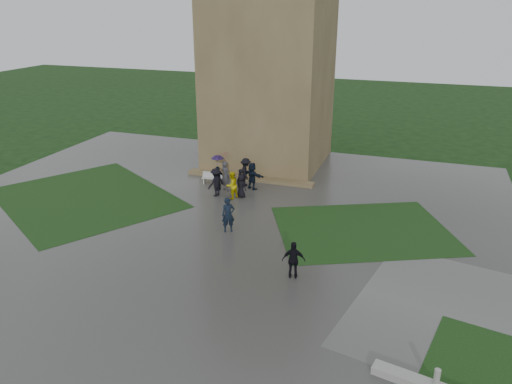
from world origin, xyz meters
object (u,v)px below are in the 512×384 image
(pedestrian_near, at_px, (294,260))
(tower, at_px, (270,39))
(bench, at_px, (212,178))
(pedestrian_mid, at_px, (228,215))

(pedestrian_near, bearing_deg, tower, -81.53)
(bench, relative_size, pedestrian_near, 0.81)
(tower, distance_m, pedestrian_mid, 14.98)
(pedestrian_mid, relative_size, pedestrian_near, 1.09)
(bench, distance_m, pedestrian_near, 13.08)
(tower, distance_m, bench, 10.65)
(tower, bearing_deg, bench, -109.57)
(pedestrian_mid, distance_m, pedestrian_near, 5.70)
(pedestrian_near, bearing_deg, pedestrian_mid, -50.52)
(tower, relative_size, pedestrian_near, 10.38)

